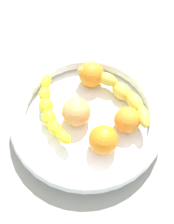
{
  "coord_description": "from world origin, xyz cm",
  "views": [
    {
      "loc": [
        6.12,
        -26.63,
        55.61
      ],
      "look_at": [
        0.0,
        0.0,
        7.84
      ],
      "focal_mm": 38.21,
      "sensor_mm": 36.0,
      "label": 1
    }
  ],
  "objects": [
    {
      "name": "orange_mid_left",
      "position": [
        5.03,
        -6.06,
        8.11
      ],
      "size": [
        6.54,
        6.54,
        6.54
      ],
      "primitive_type": "sphere",
      "color": "orange",
      "rests_on": "fruit_bowl"
    },
    {
      "name": "kitchen_counter",
      "position": [
        0.0,
        0.0,
        1.5
      ],
      "size": [
        120.0,
        120.0,
        3.0
      ],
      "primitive_type": "cube",
      "color": "#9A9C8E",
      "rests_on": "ground"
    },
    {
      "name": "banana_draped_right",
      "position": [
        -8.68,
        -1.35,
        7.43
      ],
      "size": [
        11.92,
        17.59,
        4.08
      ],
      "color": "yellow",
      "rests_on": "fruit_bowl"
    },
    {
      "name": "banana_draped_left",
      "position": [
        6.37,
        7.33,
        8.02
      ],
      "size": [
        19.64,
        14.7,
        5.79
      ],
      "color": "#DEC744",
      "rests_on": "fruit_bowl"
    },
    {
      "name": "fruit_bowl",
      "position": [
        0.0,
        0.0,
        5.76
      ],
      "size": [
        36.26,
        36.26,
        5.36
      ],
      "color": "white",
      "rests_on": "kitchen_counter"
    },
    {
      "name": "peach_blush",
      "position": [
        -2.32,
        -0.73,
        8.22
      ],
      "size": [
        6.75,
        6.75,
        6.75
      ],
      "primitive_type": "sphere",
      "color": "#F5A95C",
      "rests_on": "fruit_bowl"
    },
    {
      "name": "orange_mid_right",
      "position": [
        9.36,
        -0.27,
        7.88
      ],
      "size": [
        6.08,
        6.08,
        6.08
      ],
      "primitive_type": "sphere",
      "color": "orange",
      "rests_on": "fruit_bowl"
    },
    {
      "name": "orange_front",
      "position": [
        -1.35,
        10.74,
        8.05
      ],
      "size": [
        6.42,
        6.42,
        6.42
      ],
      "primitive_type": "sphere",
      "color": "orange",
      "rests_on": "fruit_bowl"
    }
  ]
}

